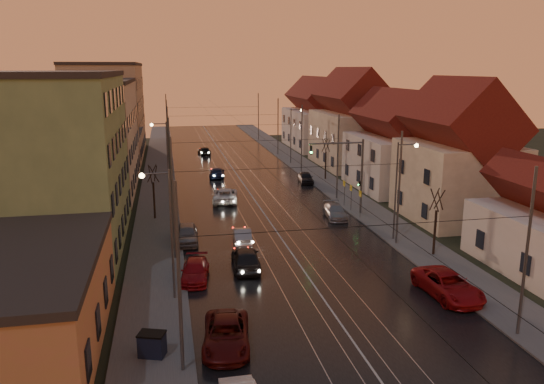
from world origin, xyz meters
TOP-DOWN VIEW (x-y plane):
  - ground at (0.00, 0.00)m, footprint 160.00×160.00m
  - road at (0.00, 40.00)m, footprint 16.00×120.00m
  - sidewalk_left at (-10.00, 40.00)m, footprint 4.00×120.00m
  - sidewalk_right at (10.00, 40.00)m, footprint 4.00×120.00m
  - tram_rail_0 at (-2.20, 40.00)m, footprint 0.06×120.00m
  - tram_rail_1 at (-0.77, 40.00)m, footprint 0.06×120.00m
  - tram_rail_2 at (0.77, 40.00)m, footprint 0.06×120.00m
  - tram_rail_3 at (2.20, 40.00)m, footprint 0.06×120.00m
  - apartment_left_1 at (-17.50, 14.00)m, footprint 10.00×18.00m
  - apartment_left_2 at (-17.50, 34.00)m, footprint 10.00×20.00m
  - apartment_left_3 at (-17.50, 58.00)m, footprint 10.00×24.00m
  - house_right_1 at (17.00, 15.00)m, footprint 8.67×10.20m
  - house_right_2 at (17.00, 28.00)m, footprint 9.18×12.24m
  - house_right_3 at (17.00, 43.00)m, footprint 9.18×14.28m
  - house_right_4 at (17.00, 61.00)m, footprint 9.18×16.32m
  - catenary_pole_l_0 at (-8.60, -6.00)m, footprint 0.16×0.16m
  - catenary_pole_r_0 at (8.60, -6.00)m, footprint 0.16×0.16m
  - catenary_pole_l_1 at (-8.60, 9.00)m, footprint 0.16×0.16m
  - catenary_pole_r_1 at (8.60, 9.00)m, footprint 0.16×0.16m
  - catenary_pole_l_2 at (-8.60, 24.00)m, footprint 0.16×0.16m
  - catenary_pole_r_2 at (8.60, 24.00)m, footprint 0.16×0.16m
  - catenary_pole_l_3 at (-8.60, 39.00)m, footprint 0.16×0.16m
  - catenary_pole_r_3 at (8.60, 39.00)m, footprint 0.16×0.16m
  - catenary_pole_l_4 at (-8.60, 54.00)m, footprint 0.16×0.16m
  - catenary_pole_r_4 at (8.60, 54.00)m, footprint 0.16×0.16m
  - catenary_pole_l_5 at (-8.60, 72.00)m, footprint 0.16×0.16m
  - catenary_pole_r_5 at (8.60, 72.00)m, footprint 0.16×0.16m
  - street_lamp_0 at (-9.10, 2.00)m, footprint 1.75×0.32m
  - street_lamp_1 at (9.10, 10.00)m, footprint 1.75×0.32m
  - street_lamp_2 at (-9.10, 30.00)m, footprint 1.75×0.32m
  - street_lamp_3 at (9.10, 46.00)m, footprint 1.75×0.32m
  - traffic_light_mast at (7.99, 18.00)m, footprint 5.30×0.32m
  - bare_tree_0 at (-10.20, 20.00)m, footprint 1.09×1.09m
  - bare_tree_1 at (10.20, 6.00)m, footprint 1.09×1.09m
  - bare_tree_2 at (10.40, 34.00)m, footprint 1.09×1.09m
  - driving_car_0 at (-3.84, 6.17)m, footprint 2.16×4.75m
  - driving_car_1 at (-3.29, 11.74)m, footprint 1.64×3.97m
  - driving_car_2 at (-3.10, 25.32)m, footprint 3.14×5.59m
  - driving_car_3 at (-2.74, 38.12)m, footprint 2.37×4.68m
  - driving_car_4 at (-2.96, 56.53)m, footprint 2.09×4.13m
  - parked_left_1 at (-6.38, -4.10)m, footprint 2.87×5.17m
  - parked_left_2 at (-7.41, 4.92)m, footprint 2.28×4.44m
  - parked_left_3 at (-7.60, 12.65)m, footprint 1.90×4.39m
  - parked_right_0 at (7.56, -0.74)m, footprint 2.76×5.49m
  - parked_right_1 at (6.24, 17.25)m, footprint 2.23×4.53m
  - parked_right_2 at (7.52, 32.73)m, footprint 1.97×4.05m
  - dumpster at (-9.98, -4.47)m, footprint 1.39×1.15m

SIDE VIEW (x-z plane):
  - ground at x=0.00m, z-range 0.00..0.00m
  - road at x=0.00m, z-range 0.00..0.04m
  - tram_rail_0 at x=-2.20m, z-range 0.04..0.07m
  - tram_rail_1 at x=-0.77m, z-range 0.04..0.07m
  - tram_rail_2 at x=0.77m, z-range 0.04..0.07m
  - tram_rail_3 at x=2.20m, z-range 0.04..0.07m
  - sidewalk_left at x=-10.00m, z-range 0.00..0.15m
  - sidewalk_right at x=10.00m, z-range 0.00..0.15m
  - parked_left_2 at x=-7.41m, z-range 0.00..1.23m
  - parked_right_1 at x=6.24m, z-range 0.00..1.27m
  - driving_car_1 at x=-3.29m, z-range 0.00..1.28m
  - driving_car_3 at x=-2.74m, z-range 0.00..1.30m
  - parked_right_2 at x=7.52m, z-range 0.00..1.33m
  - driving_car_4 at x=-2.96m, z-range 0.00..1.35m
  - parked_left_1 at x=-6.38m, z-range 0.00..1.37m
  - dumpster at x=-9.98m, z-range 0.15..1.25m
  - parked_left_3 at x=-7.60m, z-range 0.00..1.47m
  - driving_car_2 at x=-3.10m, z-range 0.00..1.48m
  - parked_right_0 at x=7.56m, z-range 0.00..1.49m
  - driving_car_0 at x=-3.84m, z-range 0.00..1.58m
  - bare_tree_0 at x=-10.20m, z-range -0.07..5.04m
  - bare_tree_1 at x=10.20m, z-range -0.07..5.04m
  - bare_tree_2 at x=10.40m, z-range -0.07..5.04m
  - catenary_pole_l_0 at x=-8.60m, z-range 0.00..9.00m
  - catenary_pole_r_0 at x=8.60m, z-range 0.00..9.00m
  - catenary_pole_l_1 at x=-8.60m, z-range 0.00..9.00m
  - catenary_pole_r_1 at x=8.60m, z-range 0.00..9.00m
  - catenary_pole_l_2 at x=-8.60m, z-range 0.00..9.00m
  - catenary_pole_r_2 at x=8.60m, z-range 0.00..9.00m
  - catenary_pole_l_3 at x=-8.60m, z-range 0.00..9.00m
  - catenary_pole_r_3 at x=8.60m, z-range 0.00..9.00m
  - catenary_pole_l_4 at x=-8.60m, z-range 0.00..9.00m
  - catenary_pole_r_4 at x=8.60m, z-range 0.00..9.00m
  - catenary_pole_l_5 at x=-8.60m, z-range 0.00..9.00m
  - catenary_pole_r_5 at x=8.60m, z-range 0.00..9.00m
  - traffic_light_mast at x=7.99m, z-range 1.00..8.20m
  - house_right_2 at x=17.00m, z-range 0.04..9.24m
  - street_lamp_0 at x=-9.10m, z-range 0.89..8.89m
  - street_lamp_1 at x=9.10m, z-range 0.89..8.89m
  - street_lamp_2 at x=-9.10m, z-range 0.89..8.89m
  - street_lamp_3 at x=9.10m, z-range 0.89..8.89m
  - house_right_4 at x=17.00m, z-range 0.05..10.05m
  - house_right_1 at x=17.00m, z-range 0.05..10.85m
  - house_right_3 at x=17.00m, z-range 0.05..11.55m
  - apartment_left_2 at x=-17.50m, z-range 0.00..12.00m
  - apartment_left_1 at x=-17.50m, z-range 0.00..13.00m
  - apartment_left_3 at x=-17.50m, z-range 0.00..14.00m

